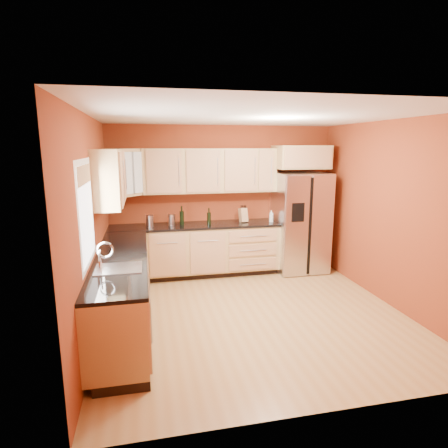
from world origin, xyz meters
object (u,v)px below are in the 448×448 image
Objects in this scene: refrigerator at (300,222)px; knife_block at (243,215)px; canister_left at (172,220)px; soap_dispenser at (271,216)px; wine_bottle_a at (182,216)px.

refrigerator is 7.19× the size of knife_block.
soap_dispenser is (1.75, -0.08, 0.01)m from canister_left.
wine_bottle_a is 1.59× the size of soap_dispenser.
refrigerator is at bearing -2.08° from canister_left.
knife_block is 0.50m from soap_dispenser.
wine_bottle_a is (0.17, -0.01, 0.07)m from canister_left.
refrigerator is at bearing -19.45° from knife_block.
wine_bottle_a is at bearing -3.27° from canister_left.
wine_bottle_a is at bearing 178.02° from refrigerator.
wine_bottle_a reaches higher than knife_block.
wine_bottle_a is 1.58m from soap_dispenser.
wine_bottle_a is at bearing 168.63° from knife_block.
refrigerator is 0.57m from soap_dispenser.
knife_block is at bearing 1.96° from wine_bottle_a.
canister_left is 1.75m from soap_dispenser.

